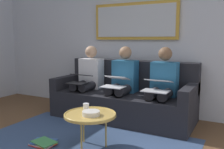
{
  "coord_description": "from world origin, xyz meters",
  "views": [
    {
      "loc": [
        -1.64,
        1.4,
        1.25
      ],
      "look_at": [
        0.0,
        -1.7,
        0.75
      ],
      "focal_mm": 39.72,
      "sensor_mm": 36.0,
      "label": 1
    }
  ],
  "objects_px": {
    "couch": "(124,98)",
    "framed_mirror": "(135,21)",
    "bowl": "(91,113)",
    "laptop_silver": "(157,85)",
    "magazine_stack": "(44,143)",
    "person_left": "(162,84)",
    "laptop_white": "(115,82)",
    "person_right": "(88,78)",
    "laptop_black": "(80,79)",
    "coffee_table": "(90,115)",
    "cup": "(86,107)",
    "person_middle": "(122,81)"
  },
  "relations": [
    {
      "from": "couch",
      "to": "framed_mirror",
      "type": "distance_m",
      "value": 1.3
    },
    {
      "from": "couch",
      "to": "bowl",
      "type": "bearing_deg",
      "value": 98.1
    },
    {
      "from": "bowl",
      "to": "magazine_stack",
      "type": "relative_size",
      "value": 0.57
    },
    {
      "from": "couch",
      "to": "framed_mirror",
      "type": "relative_size",
      "value": 1.48
    },
    {
      "from": "person_middle",
      "to": "laptop_white",
      "type": "distance_m",
      "value": 0.24
    },
    {
      "from": "person_right",
      "to": "bowl",
      "type": "bearing_deg",
      "value": 124.57
    },
    {
      "from": "bowl",
      "to": "person_middle",
      "type": "relative_size",
      "value": 0.17
    },
    {
      "from": "couch",
      "to": "magazine_stack",
      "type": "bearing_deg",
      "value": 74.7
    },
    {
      "from": "coffee_table",
      "to": "bowl",
      "type": "xyz_separation_m",
      "value": [
        -0.04,
        0.04,
        0.04
      ]
    },
    {
      "from": "bowl",
      "to": "laptop_silver",
      "type": "relative_size",
      "value": 0.54
    },
    {
      "from": "framed_mirror",
      "to": "coffee_table",
      "type": "height_order",
      "value": "framed_mirror"
    },
    {
      "from": "laptop_silver",
      "to": "laptop_white",
      "type": "distance_m",
      "value": 0.64
    },
    {
      "from": "person_left",
      "to": "laptop_silver",
      "type": "distance_m",
      "value": 0.24
    },
    {
      "from": "person_left",
      "to": "laptop_black",
      "type": "bearing_deg",
      "value": 10.97
    },
    {
      "from": "bowl",
      "to": "coffee_table",
      "type": "bearing_deg",
      "value": -45.94
    },
    {
      "from": "person_left",
      "to": "person_middle",
      "type": "xyz_separation_m",
      "value": [
        0.64,
        0.0,
        0.0
      ]
    },
    {
      "from": "couch",
      "to": "laptop_silver",
      "type": "relative_size",
      "value": 6.0
    },
    {
      "from": "bowl",
      "to": "person_right",
      "type": "xyz_separation_m",
      "value": [
        0.82,
        -1.19,
        0.18
      ]
    },
    {
      "from": "bowl",
      "to": "person_middle",
      "type": "distance_m",
      "value": 1.22
    },
    {
      "from": "framed_mirror",
      "to": "person_right",
      "type": "xyz_separation_m",
      "value": [
        0.64,
        0.46,
        -0.94
      ]
    },
    {
      "from": "cup",
      "to": "magazine_stack",
      "type": "xyz_separation_m",
      "value": [
        0.42,
        0.29,
        -0.42
      ]
    },
    {
      "from": "couch",
      "to": "laptop_white",
      "type": "xyz_separation_m",
      "value": [
        0.0,
        0.31,
        0.32
      ]
    },
    {
      "from": "person_right",
      "to": "magazine_stack",
      "type": "height_order",
      "value": "person_right"
    },
    {
      "from": "bowl",
      "to": "laptop_silver",
      "type": "bearing_deg",
      "value": -115.96
    },
    {
      "from": "couch",
      "to": "person_right",
      "type": "bearing_deg",
      "value": 6.13
    },
    {
      "from": "magazine_stack",
      "to": "bowl",
      "type": "bearing_deg",
      "value": -163.67
    },
    {
      "from": "couch",
      "to": "cup",
      "type": "height_order",
      "value": "couch"
    },
    {
      "from": "person_left",
      "to": "magazine_stack",
      "type": "height_order",
      "value": "person_left"
    },
    {
      "from": "person_right",
      "to": "person_middle",
      "type": "bearing_deg",
      "value": 180.0
    },
    {
      "from": "laptop_silver",
      "to": "person_right",
      "type": "distance_m",
      "value": 1.3
    },
    {
      "from": "bowl",
      "to": "laptop_silver",
      "type": "xyz_separation_m",
      "value": [
        -0.46,
        -0.95,
        0.2
      ]
    },
    {
      "from": "cup",
      "to": "magazine_stack",
      "type": "height_order",
      "value": "cup"
    },
    {
      "from": "person_middle",
      "to": "magazine_stack",
      "type": "height_order",
      "value": "person_middle"
    },
    {
      "from": "framed_mirror",
      "to": "laptop_silver",
      "type": "distance_m",
      "value": 1.32
    },
    {
      "from": "coffee_table",
      "to": "framed_mirror",
      "type": "bearing_deg",
      "value": -85.0
    },
    {
      "from": "laptop_silver",
      "to": "laptop_black",
      "type": "xyz_separation_m",
      "value": [
        1.28,
        0.01,
        -0.0
      ]
    },
    {
      "from": "person_left",
      "to": "framed_mirror",
      "type": "bearing_deg",
      "value": -35.53
    },
    {
      "from": "person_middle",
      "to": "laptop_black",
      "type": "relative_size",
      "value": 3.33
    },
    {
      "from": "laptop_white",
      "to": "laptop_black",
      "type": "height_order",
      "value": "laptop_white"
    },
    {
      "from": "couch",
      "to": "bowl",
      "type": "distance_m",
      "value": 1.28
    },
    {
      "from": "laptop_silver",
      "to": "magazine_stack",
      "type": "xyz_separation_m",
      "value": [
        1.03,
        1.11,
        -0.6
      ]
    },
    {
      "from": "laptop_white",
      "to": "person_right",
      "type": "distance_m",
      "value": 0.68
    },
    {
      "from": "person_left",
      "to": "cup",
      "type": "bearing_deg",
      "value": 59.98
    },
    {
      "from": "person_right",
      "to": "magazine_stack",
      "type": "distance_m",
      "value": 1.49
    },
    {
      "from": "coffee_table",
      "to": "laptop_silver",
      "type": "xyz_separation_m",
      "value": [
        -0.5,
        -0.91,
        0.24
      ]
    },
    {
      "from": "coffee_table",
      "to": "cup",
      "type": "distance_m",
      "value": 0.15
    },
    {
      "from": "bowl",
      "to": "laptop_black",
      "type": "distance_m",
      "value": 1.26
    },
    {
      "from": "magazine_stack",
      "to": "laptop_black",
      "type": "bearing_deg",
      "value": -77.25
    },
    {
      "from": "laptop_silver",
      "to": "person_middle",
      "type": "height_order",
      "value": "person_middle"
    },
    {
      "from": "couch",
      "to": "framed_mirror",
      "type": "bearing_deg",
      "value": -90.0
    }
  ]
}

